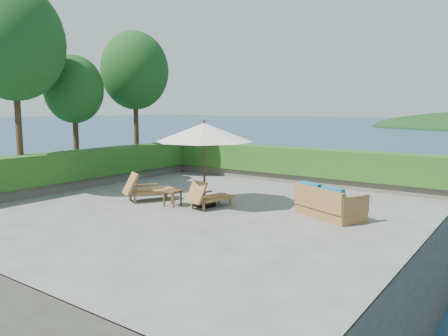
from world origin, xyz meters
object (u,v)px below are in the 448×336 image
Objects in this scene: patio_umbrella at (204,133)px; lounge_right at (208,196)px; side_table at (172,193)px; wicker_loveseat at (328,205)px; lounge_left at (146,189)px.

patio_umbrella reaches higher than lounge_right.
wicker_loveseat is (4.25, 1.38, -0.04)m from side_table.
side_table is (1.18, -0.09, 0.01)m from lounge_left.
lounge_left reaches higher than side_table.
patio_umbrella is 2.65m from lounge_left.
lounge_left is (-1.91, -0.49, -1.76)m from patio_umbrella.
patio_umbrella is 2.01× the size of lounge_left.
lounge_right is 3.16× the size of side_table.
lounge_left reaches higher than wicker_loveseat.
side_table is at bearing 23.63° from lounge_left.
patio_umbrella reaches higher than lounge_left.
lounge_right is 1.08m from side_table.
wicker_loveseat is (5.43, 1.29, -0.03)m from lounge_left.
wicker_loveseat is at bearing 12.72° from patio_umbrella.
wicker_loveseat reaches higher than side_table.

